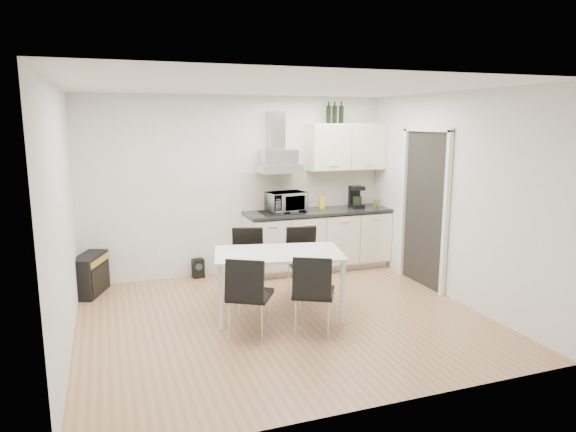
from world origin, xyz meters
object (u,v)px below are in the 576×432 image
at_px(chair_far_left, 247,264).
at_px(kitchenette, 320,215).
at_px(dining_table, 279,259).
at_px(floor_speaker, 198,268).
at_px(chair_near_right, 314,294).
at_px(guitar_amp, 90,274).
at_px(chair_far_right, 305,263).
at_px(chair_near_left, 250,296).

bearing_deg(chair_far_left, kitchenette, -128.02).
bearing_deg(dining_table, floor_speaker, 122.60).
height_order(chair_near_right, floor_speaker, chair_near_right).
bearing_deg(dining_table, kitchenette, 65.22).
xyz_separation_m(chair_far_left, chair_near_right, (0.37, -1.33, 0.00)).
height_order(chair_near_right, guitar_amp, chair_near_right).
distance_m(kitchenette, chair_near_right, 2.47).
xyz_separation_m(dining_table, chair_far_left, (-0.20, 0.69, -0.23)).
height_order(chair_far_right, guitar_amp, chair_far_right).
bearing_deg(chair_far_right, kitchenette, -114.68).
xyz_separation_m(dining_table, chair_far_right, (0.52, 0.50, -0.23)).
relative_size(chair_near_right, guitar_amp, 1.28).
distance_m(chair_far_left, floor_speaker, 1.19).
distance_m(kitchenette, chair_near_left, 2.69).
bearing_deg(chair_far_left, chair_near_right, 124.75).
xyz_separation_m(chair_far_left, guitar_amp, (-1.90, 0.80, -0.17)).
relative_size(chair_far_left, chair_near_right, 1.00).
bearing_deg(floor_speaker, chair_near_right, -74.66).
relative_size(kitchenette, chair_far_right, 2.86).
height_order(dining_table, chair_far_right, chair_far_right).
bearing_deg(kitchenette, floor_speaker, 174.85).
bearing_deg(chair_near_right, chair_near_left, -165.24).
xyz_separation_m(chair_far_right, guitar_amp, (-2.62, 0.99, -0.17)).
xyz_separation_m(chair_near_left, floor_speaker, (-0.16, 2.24, -0.30)).
relative_size(chair_near_left, chair_near_right, 1.00).
xyz_separation_m(chair_near_left, chair_near_right, (0.66, -0.15, 0.00)).
bearing_deg(chair_near_left, chair_far_right, 75.83).
xyz_separation_m(dining_table, chair_near_left, (-0.48, -0.50, -0.23)).
relative_size(dining_table, chair_far_left, 1.82).
bearing_deg(chair_far_right, dining_table, 50.74).
xyz_separation_m(chair_near_left, guitar_amp, (-1.61, 1.99, -0.17)).
bearing_deg(chair_far_left, chair_far_right, -175.59).
bearing_deg(chair_near_left, floor_speaker, 125.32).
distance_m(chair_near_right, guitar_amp, 3.12).
height_order(chair_far_right, chair_near_left, same).
bearing_deg(chair_near_right, kitchenette, 93.05).
relative_size(dining_table, guitar_amp, 2.33).
relative_size(chair_far_left, floor_speaker, 3.24).
bearing_deg(chair_near_right, floor_speaker, 136.56).
relative_size(kitchenette, floor_speaker, 9.29).
bearing_deg(floor_speaker, chair_far_right, -50.47).
bearing_deg(guitar_amp, chair_near_right, -21.79).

